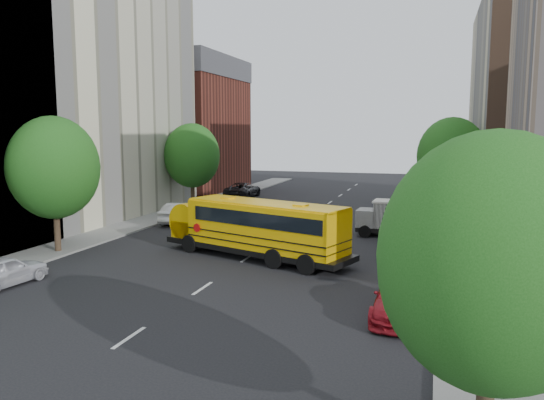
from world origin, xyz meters
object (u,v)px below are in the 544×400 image
at_px(school_bus, 254,225).
at_px(street_tree_2, 192,156).
at_px(safari_truck, 401,218).
at_px(parked_car_0, 3,271).
at_px(street_tree_5, 448,155).
at_px(parked_car_4, 419,217).
at_px(street_tree_1, 54,168).
at_px(parked_car_2, 243,190).
at_px(street_tree_3, 493,262).
at_px(parked_car_3, 402,298).
at_px(parked_car_1, 180,213).
at_px(street_tree_4, 452,156).

bearing_deg(school_bus, street_tree_2, 145.06).
bearing_deg(safari_truck, parked_car_0, -131.57).
relative_size(street_tree_5, parked_car_4, 2.01).
relative_size(street_tree_1, parked_car_2, 1.38).
height_order(street_tree_3, parked_car_3, street_tree_3).
bearing_deg(street_tree_5, parked_car_3, -93.59).
distance_m(parked_car_1, parked_car_3, 23.96).
height_order(street_tree_3, parked_car_1, street_tree_3).
bearing_deg(street_tree_3, safari_truck, 97.41).
relative_size(street_tree_3, street_tree_4, 0.88).
xyz_separation_m(parked_car_2, parked_car_3, (18.40, -32.21, -0.08)).
height_order(street_tree_1, parked_car_4, street_tree_1).
xyz_separation_m(street_tree_2, street_tree_5, (22.00, 12.00, -0.12)).
height_order(street_tree_2, parked_car_2, street_tree_2).
xyz_separation_m(street_tree_5, parked_car_2, (-20.60, -2.83, -3.90)).
distance_m(street_tree_1, parked_car_4, 25.34).
height_order(street_tree_5, parked_car_2, street_tree_5).
xyz_separation_m(street_tree_3, street_tree_5, (-0.00, 44.00, 0.25)).
relative_size(street_tree_4, parked_car_0, 1.93).
bearing_deg(parked_car_3, street_tree_3, -74.30).
relative_size(parked_car_0, parked_car_2, 0.73).
bearing_deg(parked_car_1, street_tree_1, 74.53).
height_order(street_tree_4, safari_truck, street_tree_4).
relative_size(street_tree_3, parked_car_3, 1.44).
bearing_deg(parked_car_3, parked_car_4, 91.89).
xyz_separation_m(school_bus, safari_truck, (7.50, 8.33, -0.54)).
bearing_deg(parked_car_0, street_tree_4, -123.94).
xyz_separation_m(street_tree_5, parked_car_4, (-2.20, -14.78, -4.07)).
distance_m(street_tree_4, parked_car_4, 5.68).
bearing_deg(parked_car_0, street_tree_2, -79.70).
bearing_deg(street_tree_3, street_tree_2, 124.51).
bearing_deg(street_tree_5, parked_car_2, -172.17).
bearing_deg(street_tree_1, parked_car_2, 87.05).
distance_m(street_tree_2, street_tree_5, 25.06).
distance_m(street_tree_2, school_bus, 19.64).
bearing_deg(street_tree_2, parked_car_4, -7.99).
xyz_separation_m(street_tree_2, safari_truck, (18.81, -7.44, -3.54)).
distance_m(street_tree_2, safari_truck, 20.53).
relative_size(street_tree_3, parked_car_2, 1.24).
relative_size(street_tree_4, school_bus, 0.69).
bearing_deg(street_tree_2, street_tree_3, -55.49).
xyz_separation_m(street_tree_1, parked_car_3, (19.80, -5.04, -4.23)).
xyz_separation_m(street_tree_2, parked_car_0, (2.20, -24.38, -4.11)).
distance_m(street_tree_5, school_bus, 29.90).
height_order(parked_car_1, parked_car_2, parked_car_2).
bearing_deg(school_bus, parked_car_3, -21.13).
bearing_deg(street_tree_3, parked_car_1, 128.14).
distance_m(street_tree_1, parked_car_0, 7.97).
relative_size(street_tree_3, safari_truck, 1.23).
bearing_deg(parked_car_1, parked_car_3, 132.89).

